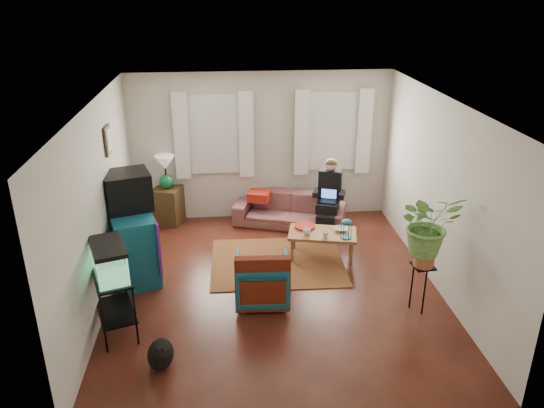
{
  "coord_description": "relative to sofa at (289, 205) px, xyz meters",
  "views": [
    {
      "loc": [
        -0.64,
        -6.37,
        3.96
      ],
      "look_at": [
        0.0,
        0.4,
        1.1
      ],
      "focal_mm": 35.0,
      "sensor_mm": 36.0,
      "label": 1
    }
  ],
  "objects": [
    {
      "name": "floor",
      "position": [
        -0.46,
        -2.05,
        -0.37
      ],
      "size": [
        4.5,
        5.0,
        0.01
      ],
      "primitive_type": "cube",
      "color": "#4F2B14",
      "rests_on": "ground"
    },
    {
      "name": "curtains_right",
      "position": [
        0.79,
        0.35,
        1.18
      ],
      "size": [
        1.36,
        0.06,
        1.5
      ],
      "primitive_type": "cube",
      "color": "white",
      "rests_on": "wall_back"
    },
    {
      "name": "cup_a",
      "position": [
        0.11,
        -1.28,
        0.1
      ],
      "size": [
        0.14,
        0.14,
        0.09
      ],
      "primitive_type": "imported",
      "rotation": [
        0.0,
        0.0,
        -0.21
      ],
      "color": "white",
      "rests_on": "coffee_table"
    },
    {
      "name": "snack_tray",
      "position": [
        0.11,
        -1.04,
        0.07
      ],
      "size": [
        0.38,
        0.38,
        0.04
      ],
      "primitive_type": "cylinder",
      "rotation": [
        0.0,
        0.0,
        -0.21
      ],
      "color": "#B21414",
      "rests_on": "coffee_table"
    },
    {
      "name": "area_rug",
      "position": [
        -0.35,
        -1.35,
        -0.36
      ],
      "size": [
        2.04,
        1.65,
        0.01
      ],
      "primitive_type": "cube",
      "rotation": [
        0.0,
        0.0,
        -0.03
      ],
      "color": "maroon",
      "rests_on": "floor"
    },
    {
      "name": "armchair",
      "position": [
        -0.66,
        -2.36,
        -0.02
      ],
      "size": [
        0.71,
        0.67,
        0.7
      ],
      "primitive_type": "imported",
      "rotation": [
        0.0,
        0.0,
        3.09
      ],
      "color": "#116468",
      "rests_on": "floor"
    },
    {
      "name": "serape_throw",
      "position": [
        -0.67,
        -2.63,
        0.13
      ],
      "size": [
        0.71,
        0.2,
        0.58
      ],
      "primitive_type": "cube",
      "rotation": [
        0.0,
        0.0,
        -0.05
      ],
      "color": "#9E0A0A",
      "rests_on": "armchair"
    },
    {
      "name": "window_left",
      "position": [
        -1.26,
        0.43,
        1.18
      ],
      "size": [
        1.08,
        0.04,
        1.38
      ],
      "primitive_type": "cube",
      "color": "white",
      "rests_on": "wall_back"
    },
    {
      "name": "black_cat",
      "position": [
        -1.88,
        -3.56,
        -0.18
      ],
      "size": [
        0.32,
        0.47,
        0.38
      ],
      "primitive_type": "ellipsoid",
      "rotation": [
        0.0,
        0.0,
        0.08
      ],
      "color": "black",
      "rests_on": "floor"
    },
    {
      "name": "dresser",
      "position": [
        -2.45,
        -1.49,
        0.13
      ],
      "size": [
        0.87,
        1.23,
        1.0
      ],
      "primitive_type": "cube",
      "rotation": [
        0.0,
        0.0,
        0.31
      ],
      "color": "#126D6E",
      "rests_on": "floor"
    },
    {
      "name": "coffee_table",
      "position": [
        0.35,
        -1.23,
        -0.16
      ],
      "size": [
        1.12,
        0.76,
        0.42
      ],
      "primitive_type": "cube",
      "rotation": [
        0.0,
        0.0,
        -0.21
      ],
      "color": "brown",
      "rests_on": "floor"
    },
    {
      "name": "wall_back",
      "position": [
        -0.46,
        0.45,
        0.93
      ],
      "size": [
        4.5,
        0.01,
        2.6
      ],
      "primitive_type": "cube",
      "color": "silver",
      "rests_on": "floor"
    },
    {
      "name": "picture_frame",
      "position": [
        -2.68,
        -1.2,
        1.58
      ],
      "size": [
        0.04,
        0.32,
        0.4
      ],
      "primitive_type": "cube",
      "color": "#3D2616",
      "rests_on": "wall_left"
    },
    {
      "name": "seated_person",
      "position": [
        0.64,
        -0.22,
        0.19
      ],
      "size": [
        0.63,
        0.7,
        1.12
      ],
      "primitive_type": null,
      "rotation": [
        0.0,
        0.0,
        -0.33
      ],
      "color": "black",
      "rests_on": "sofa"
    },
    {
      "name": "window_right",
      "position": [
        0.79,
        0.43,
        1.18
      ],
      "size": [
        1.08,
        0.04,
        1.38
      ],
      "primitive_type": "cube",
      "color": "white",
      "rests_on": "wall_back"
    },
    {
      "name": "curtains_left",
      "position": [
        -1.26,
        0.35,
        1.18
      ],
      "size": [
        1.36,
        0.06,
        1.5
      ],
      "primitive_type": "cube",
      "color": "white",
      "rests_on": "wall_back"
    },
    {
      "name": "wall_left",
      "position": [
        -2.71,
        -2.05,
        0.93
      ],
      "size": [
        0.01,
        5.0,
        2.6
      ],
      "primitive_type": "cube",
      "color": "silver",
      "rests_on": "floor"
    },
    {
      "name": "sofa",
      "position": [
        0.0,
        0.0,
        0.0
      ],
      "size": [
        2.02,
        1.31,
        0.74
      ],
      "primitive_type": "imported",
      "rotation": [
        0.0,
        0.0,
        -0.33
      ],
      "color": "brown",
      "rests_on": "floor"
    },
    {
      "name": "side_table",
      "position": [
        -2.11,
        0.29,
        -0.04
      ],
      "size": [
        0.56,
        0.56,
        0.65
      ],
      "primitive_type": "cube",
      "rotation": [
        0.0,
        0.0,
        -0.31
      ],
      "color": "#402F18",
      "rests_on": "floor"
    },
    {
      "name": "wall_front",
      "position": [
        -0.46,
        -4.55,
        0.93
      ],
      "size": [
        4.5,
        0.01,
        2.6
      ],
      "primitive_type": "cube",
      "color": "silver",
      "rests_on": "floor"
    },
    {
      "name": "aquarium_stand",
      "position": [
        -2.46,
        -2.91,
        0.03
      ],
      "size": [
        0.61,
        0.81,
        0.8
      ],
      "primitive_type": "cube",
      "rotation": [
        0.0,
        0.0,
        0.33
      ],
      "color": "black",
      "rests_on": "floor"
    },
    {
      "name": "wall_right",
      "position": [
        1.79,
        -2.05,
        0.93
      ],
      "size": [
        0.01,
        5.0,
        2.6
      ],
      "primitive_type": "cube",
      "color": "silver",
      "rests_on": "floor"
    },
    {
      "name": "birdcage",
      "position": [
        0.67,
        -1.45,
        0.2
      ],
      "size": [
        0.2,
        0.2,
        0.3
      ],
      "primitive_type": null,
      "rotation": [
        0.0,
        0.0,
        -0.21
      ],
      "color": "#115B6B",
      "rests_on": "coffee_table"
    },
    {
      "name": "bowl",
      "position": [
        0.65,
        -1.2,
        0.08
      ],
      "size": [
        0.24,
        0.24,
        0.05
      ],
      "primitive_type": "imported",
      "rotation": [
        0.0,
        0.0,
        -0.21
      ],
      "color": "white",
      "rests_on": "coffee_table"
    },
    {
      "name": "ceiling",
      "position": [
        -0.46,
        -2.05,
        2.23
      ],
      "size": [
        4.5,
        5.0,
        0.01
      ],
      "primitive_type": "cube",
      "color": "white",
      "rests_on": "wall_back"
    },
    {
      "name": "potted_plant",
      "position": [
        1.35,
        -2.76,
        0.74
      ],
      "size": [
        0.81,
        0.71,
        0.83
      ],
      "primitive_type": "imported",
      "rotation": [
        0.0,
        0.0,
        0.1
      ],
      "color": "#599947",
      "rests_on": "plant_stand"
    },
    {
      "name": "aquarium",
      "position": [
        -2.46,
        -2.91,
        0.64
      ],
      "size": [
        0.55,
        0.73,
        0.42
      ],
      "primitive_type": "cube",
      "rotation": [
        0.0,
        0.0,
        0.33
      ],
      "color": "#7FD899",
      "rests_on": "aquarium_stand"
    },
    {
      "name": "crt_tv",
      "position": [
        -2.46,
        -1.37,
        0.9
      ],
      "size": [
        0.75,
        0.72,
        0.53
      ],
      "primitive_type": "cube",
      "rotation": [
        0.0,
        0.0,
        0.31
      ],
      "color": "black",
      "rests_on": "dresser"
    },
    {
      "name": "cup_b",
      "position": [
        0.36,
        -1.41,
        0.1
      ],
      "size": [
        0.11,
        0.11,
        0.09
      ],
      "primitive_type": "imported",
      "rotation": [
        0.0,
        0.0,
        -0.21
      ],
      "color": "beige",
      "rests_on": "coffee_table"
    },
    {
      "name": "plant_stand",
      "position": [
        1.35,
        -2.76,
        -0.04
      ],
      "size": [
        0.3,
        0.3,
        0.65
      ],
      "primitive_type": "cube",
      "rotation": [
        0.0,
        0.0,
        0.1
      ],
      "color": "black",
      "rests_on": "floor"
    },
    {
      "name": "table_lamp",
      "position": [
        -2.11,
        0.29,
        0.57
      ],
      "size": [
        0.42,
        0.42,
        0.6
      ],
      "primitive_type": null,
      "rotation": [
        0.0,
        0.0,
        -0.31
      ],
      "color": "white",
      "rests_on": "side_table"
    }
  ]
}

